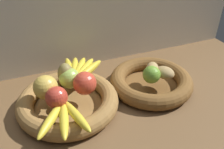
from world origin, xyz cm
name	(u,v)px	position (x,y,z in cm)	size (l,w,h in cm)	color
ground_plane	(117,104)	(0.00, 0.00, -1.50)	(140.00, 90.00, 3.00)	brown
back_wall	(88,0)	(0.00, 30.00, 27.50)	(140.00, 3.00, 55.00)	silver
fruit_bowl_left	(68,102)	(-16.67, 2.59, 2.68)	(34.09, 34.09, 5.71)	olive
fruit_bowl_right	(151,81)	(15.19, 2.59, 2.68)	(31.11, 31.11, 5.71)	brown
apple_red_right	(85,83)	(-10.82, 1.27, 9.58)	(7.74, 7.74, 7.74)	#CC422D
apple_golden_left	(46,87)	(-23.00, 3.68, 9.65)	(7.89, 7.89, 7.89)	gold
apple_green_back	(69,78)	(-14.67, 6.49, 9.27)	(7.12, 7.12, 7.12)	#99B74C
apple_red_front	(57,97)	(-20.72, -2.03, 9.13)	(6.85, 6.85, 6.85)	#B73828
pear_brown	(66,75)	(-15.49, 8.18, 9.92)	(6.08, 5.45, 8.43)	olive
banana_bunch_front	(64,117)	(-20.21, -8.88, 7.02)	(15.79, 17.41, 2.62)	yellow
banana_bunch_back	(79,70)	(-9.76, 13.42, 7.15)	(16.33, 19.14, 2.89)	yellow
potato_small	(165,73)	(18.49, -0.72, 7.81)	(7.25, 5.65, 4.20)	#A38451
potato_large	(152,69)	(15.19, 2.59, 8.03)	(7.82, 4.65, 4.65)	tan
lime_near	(152,75)	(12.52, -1.42, 8.84)	(6.27, 6.27, 6.27)	#6B9E33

